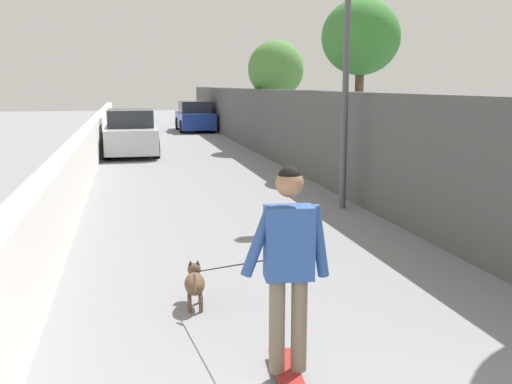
{
  "coord_description": "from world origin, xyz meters",
  "views": [
    {
      "loc": [
        -1.68,
        1.78,
        2.38
      ],
      "look_at": [
        5.49,
        0.17,
        1.0
      ],
      "focal_mm": 40.28,
      "sensor_mm": 36.0,
      "label": 1
    }
  ],
  "objects_px": {
    "car_near": "(131,133)",
    "tree_right_near": "(361,38)",
    "skateboard": "(287,372)",
    "dog": "(195,282)",
    "lamp_post": "(347,40)",
    "person_skateboarder": "(289,254)",
    "car_far": "(195,117)",
    "tree_right_mid": "(276,70)"
  },
  "relations": [
    {
      "from": "person_skateboarder",
      "to": "car_near",
      "type": "xyz_separation_m",
      "value": [
        16.2,
        1.09,
        -0.35
      ]
    },
    {
      "from": "person_skateboarder",
      "to": "car_far",
      "type": "height_order",
      "value": "person_skateboarder"
    },
    {
      "from": "tree_right_mid",
      "to": "car_near",
      "type": "height_order",
      "value": "tree_right_mid"
    },
    {
      "from": "person_skateboarder",
      "to": "car_far",
      "type": "distance_m",
      "value": 25.98
    },
    {
      "from": "skateboard",
      "to": "person_skateboarder",
      "type": "height_order",
      "value": "person_skateboarder"
    },
    {
      "from": "tree_right_near",
      "to": "tree_right_mid",
      "type": "distance_m",
      "value": 6.08
    },
    {
      "from": "skateboard",
      "to": "lamp_post",
      "type": "bearing_deg",
      "value": -24.73
    },
    {
      "from": "tree_right_mid",
      "to": "person_skateboarder",
      "type": "height_order",
      "value": "tree_right_mid"
    },
    {
      "from": "tree_right_near",
      "to": "car_far",
      "type": "height_order",
      "value": "tree_right_near"
    },
    {
      "from": "lamp_post",
      "to": "car_far",
      "type": "bearing_deg",
      "value": 1.75
    },
    {
      "from": "tree_right_near",
      "to": "dog",
      "type": "xyz_separation_m",
      "value": [
        -8.77,
        5.48,
        -3.31
      ]
    },
    {
      "from": "lamp_post",
      "to": "dog",
      "type": "distance_m",
      "value": 6.32
    },
    {
      "from": "tree_right_mid",
      "to": "skateboard",
      "type": "distance_m",
      "value": 17.26
    },
    {
      "from": "lamp_post",
      "to": "car_near",
      "type": "height_order",
      "value": "lamp_post"
    },
    {
      "from": "dog",
      "to": "car_near",
      "type": "relative_size",
      "value": 0.48
    },
    {
      "from": "lamp_post",
      "to": "dog",
      "type": "height_order",
      "value": "lamp_post"
    },
    {
      "from": "lamp_post",
      "to": "car_near",
      "type": "bearing_deg",
      "value": 21.51
    },
    {
      "from": "skateboard",
      "to": "car_far",
      "type": "height_order",
      "value": "car_far"
    },
    {
      "from": "dog",
      "to": "tree_right_near",
      "type": "bearing_deg",
      "value": -32.01
    },
    {
      "from": "tree_right_near",
      "to": "lamp_post",
      "type": "xyz_separation_m",
      "value": [
        -4.32,
        2.08,
        -0.38
      ]
    },
    {
      "from": "car_near",
      "to": "car_far",
      "type": "xyz_separation_m",
      "value": [
        9.68,
        -3.34,
        -0.0
      ]
    },
    {
      "from": "dog",
      "to": "person_skateboarder",
      "type": "bearing_deg",
      "value": -162.47
    },
    {
      "from": "skateboard",
      "to": "dog",
      "type": "xyz_separation_m",
      "value": [
        1.74,
        0.55,
        0.21
      ]
    },
    {
      "from": "lamp_post",
      "to": "car_near",
      "type": "xyz_separation_m",
      "value": [
        10.01,
        3.94,
        -2.49
      ]
    },
    {
      "from": "tree_right_mid",
      "to": "skateboard",
      "type": "bearing_deg",
      "value": 165.84
    },
    {
      "from": "car_near",
      "to": "car_far",
      "type": "relative_size",
      "value": 1.07
    },
    {
      "from": "tree_right_mid",
      "to": "tree_right_near",
      "type": "bearing_deg",
      "value": -172.75
    },
    {
      "from": "skateboard",
      "to": "car_near",
      "type": "relative_size",
      "value": 0.19
    },
    {
      "from": "tree_right_mid",
      "to": "lamp_post",
      "type": "distance_m",
      "value": 10.4
    },
    {
      "from": "person_skateboarder",
      "to": "car_near",
      "type": "height_order",
      "value": "person_skateboarder"
    },
    {
      "from": "car_far",
      "to": "lamp_post",
      "type": "bearing_deg",
      "value": -178.25
    },
    {
      "from": "skateboard",
      "to": "car_far",
      "type": "xyz_separation_m",
      "value": [
        25.88,
        -2.25,
        0.65
      ]
    },
    {
      "from": "lamp_post",
      "to": "person_skateboarder",
      "type": "distance_m",
      "value": 7.15
    },
    {
      "from": "car_near",
      "to": "tree_right_near",
      "type": "bearing_deg",
      "value": -133.39
    },
    {
      "from": "person_skateboarder",
      "to": "lamp_post",
      "type": "bearing_deg",
      "value": -24.73
    },
    {
      "from": "person_skateboarder",
      "to": "car_far",
      "type": "relative_size",
      "value": 0.42
    },
    {
      "from": "skateboard",
      "to": "dog",
      "type": "relative_size",
      "value": 0.39
    },
    {
      "from": "dog",
      "to": "car_far",
      "type": "height_order",
      "value": "car_far"
    },
    {
      "from": "tree_right_near",
      "to": "person_skateboarder",
      "type": "height_order",
      "value": "tree_right_near"
    },
    {
      "from": "tree_right_mid",
      "to": "skateboard",
      "type": "xyz_separation_m",
      "value": [
        -16.51,
        4.17,
        -2.85
      ]
    },
    {
      "from": "tree_right_near",
      "to": "dog",
      "type": "bearing_deg",
      "value": 147.99
    },
    {
      "from": "dog",
      "to": "car_far",
      "type": "relative_size",
      "value": 0.51
    }
  ]
}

